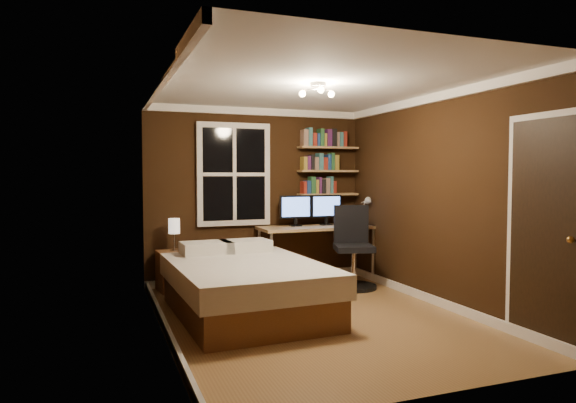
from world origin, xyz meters
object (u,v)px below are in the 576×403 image
object	(u,v)px
nightstand	(175,271)
office_chair	(353,255)
monitor_left	(296,211)
monitor_right	(326,210)
bed	(246,287)
desk	(316,230)
bedside_lamp	(174,235)
radiator	(226,265)
desk_lamp	(365,210)

from	to	relation	value
nightstand	office_chair	size ratio (longest dim) A/B	0.47
monitor_left	monitor_right	world-z (taller)	same
bed	desk	size ratio (longest dim) A/B	1.30
monitor_right	office_chair	bearing A→B (deg)	-81.73
nightstand	desk	size ratio (longest dim) A/B	0.31
bedside_lamp	desk	bearing A→B (deg)	-2.43
desk	office_chair	size ratio (longest dim) A/B	1.50
radiator	monitor_right	xyz separation A→B (m)	(1.48, -0.15, 0.75)
monitor_right	monitor_left	bearing A→B (deg)	180.00
bedside_lamp	monitor_right	size ratio (longest dim) A/B	0.91
bed	monitor_left	distance (m)	2.00
bedside_lamp	radiator	xyz separation A→B (m)	(0.74, 0.15, -0.47)
nightstand	desk_lamp	xyz separation A→B (m)	(2.76, -0.22, 0.76)
bed	monitor_left	size ratio (longest dim) A/B	4.59
bed	office_chair	size ratio (longest dim) A/B	1.96
radiator	desk	bearing A→B (deg)	-10.23
monitor_right	desk	bearing A→B (deg)	-156.48
bedside_lamp	nightstand	bearing A→B (deg)	0.00
desk_lamp	office_chair	distance (m)	0.86
desk	office_chair	world-z (taller)	office_chair
bedside_lamp	office_chair	size ratio (longest dim) A/B	0.39
nightstand	bedside_lamp	distance (m)	0.48
monitor_right	desk_lamp	xyz separation A→B (m)	(0.54, -0.22, -0.00)
monitor_right	desk_lamp	size ratio (longest dim) A/B	1.09
desk_lamp	monitor_left	bearing A→B (deg)	168.04
radiator	bed	bearing A→B (deg)	-95.97
radiator	office_chair	world-z (taller)	office_chair
bedside_lamp	monitor_left	world-z (taller)	monitor_left
bedside_lamp	desk_lamp	bearing A→B (deg)	-4.53
office_chair	bed	bearing A→B (deg)	-138.31
bedside_lamp	desk	distance (m)	2.03
bed	radiator	distance (m)	1.62
bedside_lamp	monitor_left	size ratio (longest dim) A/B	0.91
bed	desk	bearing A→B (deg)	41.12
desk	monitor_right	distance (m)	0.35
bedside_lamp	desk	world-z (taller)	bedside_lamp
office_chair	desk	bearing A→B (deg)	133.59
monitor_left	radiator	bearing A→B (deg)	171.54
bed	monitor_right	xyz separation A→B (m)	(1.65, 1.47, 0.71)
radiator	office_chair	xyz separation A→B (m)	(1.58, -0.82, 0.17)
desk	desk_lamp	xyz separation A→B (m)	(0.73, -0.13, 0.28)
bedside_lamp	monitor_right	world-z (taller)	monitor_right
nightstand	desk	distance (m)	2.08
radiator	monitor_left	bearing A→B (deg)	-8.46
bed	bedside_lamp	size ratio (longest dim) A/B	5.04
radiator	desk	xyz separation A→B (m)	(1.29, -0.23, 0.47)
nightstand	desk_lamp	world-z (taller)	desk_lamp
radiator	monitor_left	distance (m)	1.25
monitor_right	office_chair	distance (m)	0.89
radiator	monitor_right	bearing A→B (deg)	-5.70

